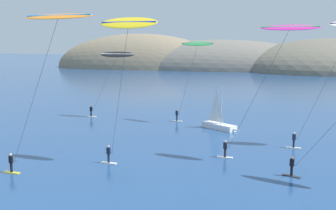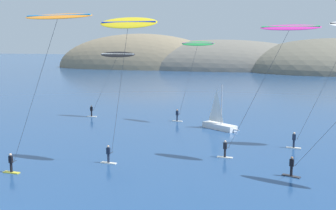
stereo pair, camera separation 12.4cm
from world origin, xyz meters
TOP-DOWN VIEW (x-y plane):
  - headland_island at (3.45, 146.41)m, footprint 144.94×54.29m
  - sailboat_near at (10.18, 32.49)m, footprint 5.40×4.23m
  - kitesurfer_green at (6.24, 35.46)m, footprint 6.28×2.65m
  - kitesurfer_orange at (0.22, 9.50)m, footprint 9.36×2.55m
  - kitesurfer_magenta at (17.21, 18.62)m, footprint 8.91×2.37m
  - kitesurfer_black at (-5.58, 36.55)m, footprint 7.79×1.34m
  - kitesurfer_yellow at (4.08, 14.86)m, footprint 5.65×1.78m

SIDE VIEW (x-z plane):
  - headland_island at x=3.45m, z-range -13.99..13.99m
  - sailboat_near at x=10.18m, z-range -2.21..3.49m
  - kitesurfer_black at x=-5.58m, z-range 3.61..13.28m
  - kitesurfer_green at x=6.24m, z-range 4.20..15.34m
  - kitesurfer_magenta at x=17.21m, z-range 4.94..17.56m
  - kitesurfer_yellow at x=4.08m, z-range 5.16..18.39m
  - kitesurfer_orange at x=0.22m, z-range 5.54..18.83m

